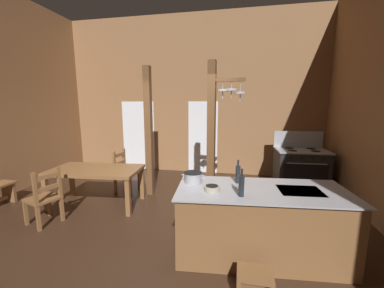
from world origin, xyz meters
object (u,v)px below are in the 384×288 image
object	(u,v)px
stove_range	(300,168)
bottle_short_on_counter	(241,185)
dining_table	(96,173)
ladderback_chair_near_window	(44,198)
kitchen_island	(260,222)
stockpot_on_counter	(193,177)
step_stool	(254,283)
mixing_bowl_on_counter	(212,188)
ladderback_chair_by_post	(125,172)
bottle_tall_on_counter	(238,174)

from	to	relation	value
stove_range	bottle_short_on_counter	bearing A→B (deg)	-114.79
stove_range	dining_table	size ratio (longest dim) A/B	0.75
bottle_short_on_counter	ladderback_chair_near_window	bearing A→B (deg)	172.43
kitchen_island	ladderback_chair_near_window	size ratio (longest dim) A/B	2.35
stove_range	stockpot_on_counter	bearing A→B (deg)	-127.47
kitchen_island	dining_table	bearing A→B (deg)	161.98
stove_range	dining_table	world-z (taller)	stove_range
step_stool	bottle_short_on_counter	xyz separation A→B (m)	(-0.16, 0.48, 0.86)
mixing_bowl_on_counter	bottle_short_on_counter	bearing A→B (deg)	-15.43
step_stool	stockpot_on_counter	size ratio (longest dim) A/B	1.13
ladderback_chair_near_window	mixing_bowl_on_counter	size ratio (longest dim) A/B	4.94
step_stool	mixing_bowl_on_counter	bearing A→B (deg)	131.31
stockpot_on_counter	ladderback_chair_near_window	bearing A→B (deg)	178.75
dining_table	bottle_short_on_counter	bearing A→B (deg)	-24.75
ladderback_chair_by_post	bottle_short_on_counter	xyz separation A→B (m)	(2.56, -2.07, 0.58)
stove_range	mixing_bowl_on_counter	xyz separation A→B (m)	(-1.76, -2.95, 0.46)
dining_table	stockpot_on_counter	bearing A→B (deg)	-23.27
dining_table	ladderback_chair_near_window	bearing A→B (deg)	-115.23
kitchen_island	step_stool	world-z (taller)	kitchen_island
mixing_bowl_on_counter	dining_table	bearing A→B (deg)	153.96
mixing_bowl_on_counter	bottle_tall_on_counter	world-z (taller)	bottle_tall_on_counter
kitchen_island	bottle_short_on_counter	bearing A→B (deg)	-132.44
ladderback_chair_near_window	ladderback_chair_by_post	size ratio (longest dim) A/B	1.00
kitchen_island	bottle_short_on_counter	xyz separation A→B (m)	(-0.26, -0.29, 0.59)
stove_range	ladderback_chair_near_window	distance (m)	5.27
kitchen_island	stockpot_on_counter	distance (m)	1.06
stockpot_on_counter	mixing_bowl_on_counter	distance (m)	0.40
dining_table	bottle_short_on_counter	xyz separation A→B (m)	(2.75, -1.27, 0.39)
stove_range	bottle_tall_on_counter	size ratio (longest dim) A/B	4.08
stockpot_on_counter	mixing_bowl_on_counter	size ratio (longest dim) A/B	1.66
bottle_tall_on_counter	bottle_short_on_counter	size ratio (longest dim) A/B	0.97
bottle_tall_on_counter	mixing_bowl_on_counter	bearing A→B (deg)	-129.50
step_stool	ladderback_chair_near_window	bearing A→B (deg)	164.73
step_stool	stockpot_on_counter	xyz separation A→B (m)	(-0.81, 0.85, 0.80)
ladderback_chair_by_post	bottle_short_on_counter	distance (m)	3.34
step_stool	bottle_tall_on_counter	bearing A→B (deg)	101.69
step_stool	ladderback_chair_near_window	distance (m)	3.44
dining_table	ladderback_chair_near_window	world-z (taller)	ladderback_chair_near_window
ladderback_chair_by_post	dining_table	bearing A→B (deg)	-103.69
step_stool	dining_table	distance (m)	3.43
kitchen_island	stockpot_on_counter	size ratio (longest dim) A/B	7.02
dining_table	bottle_short_on_counter	size ratio (longest dim) A/B	5.29
bottle_tall_on_counter	bottle_short_on_counter	bearing A→B (deg)	-84.87
dining_table	stockpot_on_counter	world-z (taller)	stockpot_on_counter
stove_range	ladderback_chair_near_window	size ratio (longest dim) A/B	1.39
step_stool	stockpot_on_counter	distance (m)	1.42
kitchen_island	stockpot_on_counter	world-z (taller)	stockpot_on_counter
step_stool	bottle_short_on_counter	size ratio (longest dim) A/B	1.08
kitchen_island	stove_range	size ratio (longest dim) A/B	1.69
bottle_short_on_counter	dining_table	bearing A→B (deg)	155.25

